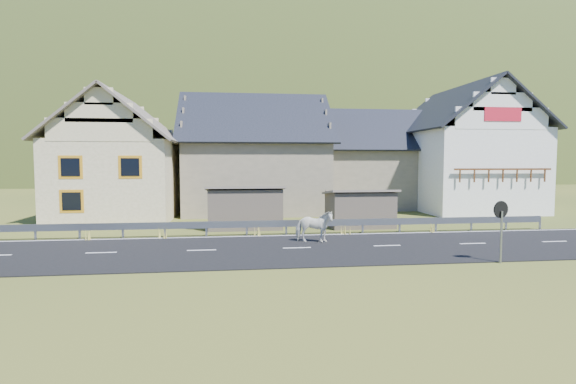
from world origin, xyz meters
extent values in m
plane|color=#36441B|center=(0.00, 0.00, 0.00)|extent=(160.00, 160.00, 0.00)
cube|color=black|center=(0.00, 0.00, 0.02)|extent=(60.00, 7.00, 0.04)
cube|color=silver|center=(0.00, 0.00, 0.04)|extent=(60.00, 6.60, 0.01)
cube|color=#93969B|center=(0.00, 3.68, 0.58)|extent=(28.00, 0.08, 0.34)
cube|color=#93969B|center=(-12.00, 3.70, 0.35)|extent=(0.10, 0.06, 0.70)
cube|color=#93969B|center=(-10.00, 3.70, 0.35)|extent=(0.10, 0.06, 0.70)
cube|color=#93969B|center=(-8.00, 3.70, 0.35)|extent=(0.10, 0.06, 0.70)
cube|color=#93969B|center=(-6.00, 3.70, 0.35)|extent=(0.10, 0.06, 0.70)
cube|color=#93969B|center=(-4.00, 3.70, 0.35)|extent=(0.10, 0.06, 0.70)
cube|color=#93969B|center=(-2.00, 3.70, 0.35)|extent=(0.10, 0.06, 0.70)
cube|color=#93969B|center=(0.00, 3.70, 0.35)|extent=(0.10, 0.06, 0.70)
cube|color=#93969B|center=(2.00, 3.70, 0.35)|extent=(0.10, 0.06, 0.70)
cube|color=#93969B|center=(4.00, 3.70, 0.35)|extent=(0.10, 0.06, 0.70)
cube|color=#93969B|center=(6.00, 3.70, 0.35)|extent=(0.10, 0.06, 0.70)
cube|color=#93969B|center=(8.00, 3.70, 0.35)|extent=(0.10, 0.06, 0.70)
cube|color=#93969B|center=(10.00, 3.70, 0.35)|extent=(0.10, 0.06, 0.70)
cube|color=#93969B|center=(12.00, 3.70, 0.35)|extent=(0.10, 0.06, 0.70)
cube|color=#93969B|center=(14.00, 3.70, 0.35)|extent=(0.10, 0.06, 0.70)
cube|color=brown|center=(-2.00, 6.50, 1.10)|extent=(4.30, 3.30, 2.40)
cube|color=brown|center=(4.50, 6.00, 1.00)|extent=(3.80, 2.90, 2.20)
cube|color=#F8E6B8|center=(-10.00, 12.00, 2.50)|extent=(7.00, 9.00, 5.00)
cube|color=orange|center=(-11.60, 7.50, 3.40)|extent=(1.30, 0.12, 1.30)
cube|color=orange|center=(-8.40, 7.50, 3.40)|extent=(1.30, 0.12, 1.30)
cube|color=orange|center=(-11.60, 7.50, 1.50)|extent=(1.30, 0.12, 1.30)
cube|color=gray|center=(-12.00, 13.50, 6.56)|extent=(0.70, 0.70, 2.40)
cube|color=gray|center=(-1.00, 15.00, 2.50)|extent=(10.00, 9.00, 5.00)
cube|color=gray|center=(9.00, 17.00, 2.30)|extent=(9.00, 8.00, 4.60)
cube|color=white|center=(15.00, 14.00, 3.00)|extent=(8.00, 10.00, 6.00)
cube|color=red|center=(15.00, 8.97, 6.80)|extent=(2.60, 0.06, 0.90)
cube|color=brown|center=(15.00, 8.75, 3.20)|extent=(6.80, 0.12, 0.12)
ellipsoid|color=#253A17|center=(5.00, 180.00, -20.00)|extent=(440.00, 280.00, 260.00)
ellipsoid|color=black|center=(-55.00, 110.00, 6.00)|extent=(76.00, 50.00, 28.00)
imported|color=white|center=(0.97, 1.24, 0.77)|extent=(1.25, 1.89, 1.47)
cylinder|color=#93969B|center=(7.03, -3.60, 0.96)|extent=(0.08, 0.08, 1.93)
cylinder|color=black|center=(7.03, -3.52, 1.97)|extent=(0.63, 0.17, 0.64)
cylinder|color=white|center=(7.03, -3.48, 1.97)|extent=(0.54, 0.13, 0.54)
camera|label=1|loc=(-2.76, -18.74, 3.76)|focal=28.00mm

